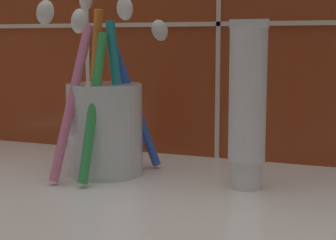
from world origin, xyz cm
name	(u,v)px	position (x,y,z in cm)	size (l,w,h in cm)	color
sink_counter	(141,206)	(0.00, 0.00, 1.00)	(66.48, 35.54, 2.00)	white
toothbrush_cup	(104,122)	(-6.49, 5.54, 7.31)	(10.14, 13.32, 18.68)	silver
toothpaste_tube	(247,106)	(7.94, 5.64, 9.54)	(3.51, 3.35, 15.16)	white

